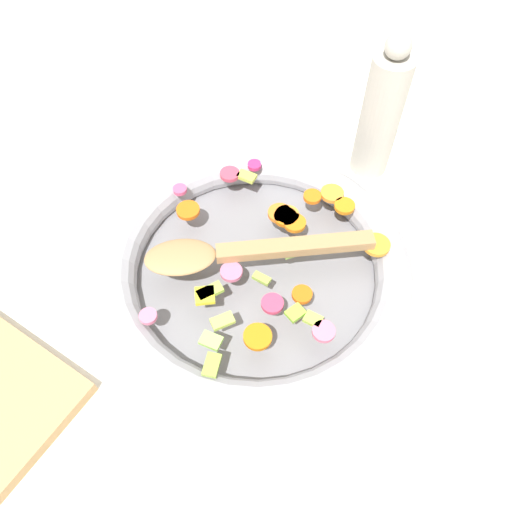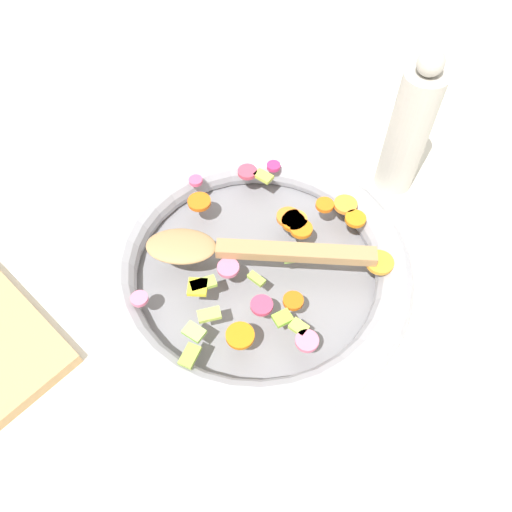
% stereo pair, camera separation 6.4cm
% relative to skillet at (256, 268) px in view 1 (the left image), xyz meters
% --- Properties ---
extents(ground_plane, '(4.00, 4.00, 0.00)m').
position_rel_skillet_xyz_m(ground_plane, '(0.00, 0.00, -0.02)').
color(ground_plane, silver).
extents(skillet, '(0.41, 0.41, 0.05)m').
position_rel_skillet_xyz_m(skillet, '(0.00, 0.00, 0.00)').
color(skillet, slate).
rests_on(skillet, ground_plane).
extents(chopped_vegetables, '(0.31, 0.33, 0.01)m').
position_rel_skillet_xyz_m(chopped_vegetables, '(0.01, 0.02, 0.03)').
color(chopped_vegetables, orange).
rests_on(chopped_vegetables, skillet).
extents(wooden_spoon, '(0.25, 0.21, 0.01)m').
position_rel_skillet_xyz_m(wooden_spoon, '(-0.02, -0.02, 0.04)').
color(wooden_spoon, '#A87F51').
rests_on(wooden_spoon, chopped_vegetables).
extents(pepper_mill, '(0.06, 0.06, 0.23)m').
position_rel_skillet_xyz_m(pepper_mill, '(0.04, 0.27, 0.08)').
color(pepper_mill, '#B2ADA3').
rests_on(pepper_mill, ground_plane).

